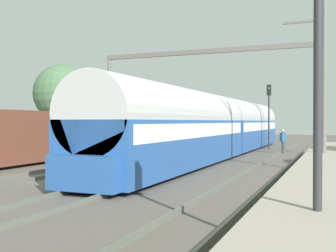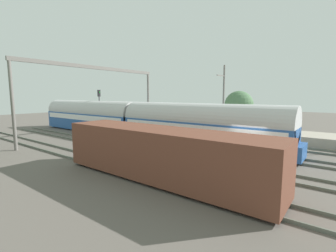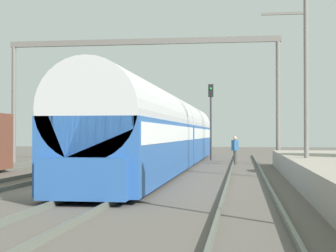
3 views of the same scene
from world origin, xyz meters
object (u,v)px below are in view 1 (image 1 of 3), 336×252
railway_signal_near (318,55)px  railway_signal_far (269,108)px  freight_car (2,138)px  person_crossing (283,139)px  catenary_gantry (205,74)px  passenger_train (220,126)px

railway_signal_near → railway_signal_far: (-5.00, 28.94, 0.10)m
freight_car → person_crossing: (12.28, 14.13, -0.44)m
person_crossing → catenary_gantry: size_ratio=0.10×
freight_car → railway_signal_far: size_ratio=2.41×
railway_signal_far → catenary_gantry: size_ratio=0.31×
freight_car → passenger_train: bearing=51.3°
catenary_gantry → freight_car: bearing=-114.2°
passenger_train → railway_signal_near: (6.91, -20.27, 1.37)m
catenary_gantry → railway_signal_far: bearing=51.4°
railway_signal_near → railway_signal_far: 29.36m
freight_car → railway_signal_near: railway_signal_near is taller
freight_car → railway_signal_near: 18.29m
railway_signal_near → catenary_gantry: (-9.06, 23.84, 2.61)m
passenger_train → catenary_gantry: 5.76m
passenger_train → freight_car: (-8.59, -10.75, -0.50)m
passenger_train → freight_car: passenger_train is taller
freight_car → catenary_gantry: 16.33m
passenger_train → railway_signal_near: bearing=-71.2°
railway_signal_near → railway_signal_far: railway_signal_far is taller
passenger_train → person_crossing: 5.09m
passenger_train → freight_car: 13.77m
passenger_train → person_crossing: size_ratio=18.99×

